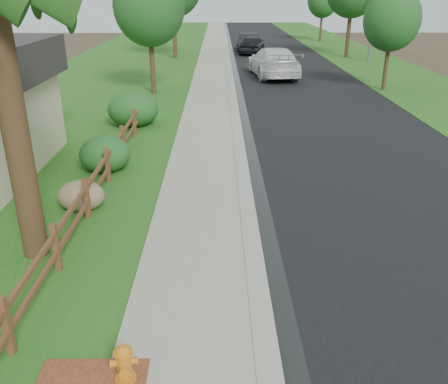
{
  "coord_description": "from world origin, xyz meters",
  "views": [
    {
      "loc": [
        -0.33,
        -5.48,
        5.33
      ],
      "look_at": [
        -0.22,
        5.04,
        0.8
      ],
      "focal_mm": 38.0,
      "sensor_mm": 36.0,
      "label": 1
    }
  ],
  "objects_px": {
    "fire_hydrant": "(124,364)",
    "dark_car_mid": "(252,44)",
    "white_suv": "(273,62)",
    "ranch_fence": "(98,179)"
  },
  "relations": [
    {
      "from": "ranch_fence",
      "to": "dark_car_mid",
      "type": "bearing_deg",
      "value": 78.85
    },
    {
      "from": "dark_car_mid",
      "to": "fire_hydrant",
      "type": "bearing_deg",
      "value": 95.4
    },
    {
      "from": "white_suv",
      "to": "dark_car_mid",
      "type": "relative_size",
      "value": 1.38
    },
    {
      "from": "fire_hydrant",
      "to": "white_suv",
      "type": "bearing_deg",
      "value": 79.42
    },
    {
      "from": "fire_hydrant",
      "to": "dark_car_mid",
      "type": "xyz_separation_m",
      "value": [
        4.33,
        38.24,
        0.4
      ]
    },
    {
      "from": "dark_car_mid",
      "to": "white_suv",
      "type": "bearing_deg",
      "value": 104.65
    },
    {
      "from": "fire_hydrant",
      "to": "white_suv",
      "type": "height_order",
      "value": "white_suv"
    },
    {
      "from": "ranch_fence",
      "to": "fire_hydrant",
      "type": "height_order",
      "value": "ranch_fence"
    },
    {
      "from": "ranch_fence",
      "to": "fire_hydrant",
      "type": "relative_size",
      "value": 25.41
    },
    {
      "from": "ranch_fence",
      "to": "white_suv",
      "type": "xyz_separation_m",
      "value": [
        6.81,
        19.66,
        0.33
      ]
    }
  ]
}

